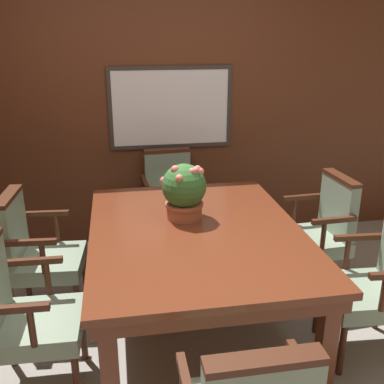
% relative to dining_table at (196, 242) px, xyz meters
% --- Properties ---
extents(ground_plane, '(14.00, 14.00, 0.00)m').
position_rel_dining_table_xyz_m(ground_plane, '(-0.16, -0.27, -0.68)').
color(ground_plane, '#A39E93').
extents(wall_back, '(7.20, 0.08, 2.45)m').
position_rel_dining_table_xyz_m(wall_back, '(-0.16, 1.56, 0.55)').
color(wall_back, '#5B2D19').
rests_on(wall_back, ground_plane).
extents(dining_table, '(1.35, 1.75, 0.77)m').
position_rel_dining_table_xyz_m(dining_table, '(0.00, 0.00, 0.00)').
color(dining_table, maroon).
rests_on(dining_table, ground_plane).
extents(chair_right_near, '(0.53, 0.54, 0.94)m').
position_rel_dining_table_xyz_m(chair_right_near, '(1.09, -0.40, -0.16)').
color(chair_right_near, '#472314').
rests_on(chair_right_near, ground_plane).
extents(chair_right_far, '(0.53, 0.54, 0.94)m').
position_rel_dining_table_xyz_m(chair_right_far, '(1.05, 0.38, -0.16)').
color(chair_right_far, '#472314').
rests_on(chair_right_far, ground_plane).
extents(chair_left_near, '(0.51, 0.53, 0.94)m').
position_rel_dining_table_xyz_m(chair_left_near, '(-1.05, -0.37, -0.16)').
color(chair_left_near, '#472314').
rests_on(chair_left_near, ground_plane).
extents(chair_head_far, '(0.54, 0.53, 0.94)m').
position_rel_dining_table_xyz_m(chair_head_far, '(-0.01, 1.29, -0.16)').
color(chair_head_far, '#472314').
rests_on(chair_head_far, ground_plane).
extents(chair_left_far, '(0.53, 0.54, 0.94)m').
position_rel_dining_table_xyz_m(chair_left_far, '(-1.08, 0.38, -0.16)').
color(chair_left_far, '#472314').
rests_on(chair_left_far, ground_plane).
extents(potted_plant, '(0.31, 0.32, 0.38)m').
position_rel_dining_table_xyz_m(potted_plant, '(-0.05, 0.20, 0.29)').
color(potted_plant, '#B2603D').
rests_on(potted_plant, dining_table).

